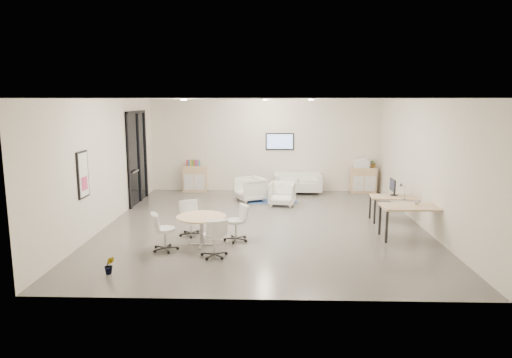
{
  "coord_description": "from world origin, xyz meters",
  "views": [
    {
      "loc": [
        0.15,
        -11.4,
        3.17
      ],
      "look_at": [
        -0.21,
        0.4,
        1.12
      ],
      "focal_mm": 32.0,
      "sensor_mm": 36.0,
      "label": 1
    }
  ],
  "objects": [
    {
      "name": "cup",
      "position": [
        3.56,
        -0.95,
        0.84
      ],
      "size": [
        0.13,
        0.11,
        0.12
      ],
      "primitive_type": "imported",
      "rotation": [
        0.0,
        0.0,
        -0.14
      ],
      "color": "white",
      "rests_on": "desk_front"
    },
    {
      "name": "monitor",
      "position": [
        3.43,
        0.58,
        0.9
      ],
      "size": [
        0.2,
        0.5,
        0.44
      ],
      "color": "black",
      "rests_on": "desk_rear"
    },
    {
      "name": "desk_rear",
      "position": [
        3.47,
        0.43,
        0.6
      ],
      "size": [
        1.34,
        0.77,
        0.67
      ],
      "rotation": [
        0.0,
        0.0,
        -0.1
      ],
      "color": "tan",
      "rests_on": "room_shell"
    },
    {
      "name": "artwork",
      "position": [
        -3.97,
        -1.6,
        1.55
      ],
      "size": [
        0.05,
        0.54,
        1.04
      ],
      "color": "black",
      "rests_on": "room_shell"
    },
    {
      "name": "blue_rug",
      "position": [
        0.21,
        2.92,
        0.01
      ],
      "size": [
        1.7,
        1.28,
        0.01
      ],
      "primitive_type": "cube",
      "rotation": [
        0.0,
        0.0,
        0.18
      ],
      "color": "#324D9A",
      "rests_on": "room_shell"
    },
    {
      "name": "books",
      "position": [
        -2.51,
        4.27,
        1.01
      ],
      "size": [
        0.47,
        0.14,
        0.22
      ],
      "color": "red",
      "rests_on": "sideboard_left"
    },
    {
      "name": "sideboard_left",
      "position": [
        -2.47,
        4.27,
        0.45
      ],
      "size": [
        0.8,
        0.42,
        0.9
      ],
      "color": "tan",
      "rests_on": "room_shell"
    },
    {
      "name": "printer",
      "position": [
        3.31,
        4.27,
        1.03
      ],
      "size": [
        0.5,
        0.43,
        0.33
      ],
      "rotation": [
        0.0,
        0.0,
        0.08
      ],
      "color": "white",
      "rests_on": "sideboard_right"
    },
    {
      "name": "sideboard_right",
      "position": [
        3.39,
        4.26,
        0.44
      ],
      "size": [
        0.87,
        0.42,
        0.87
      ],
      "color": "tan",
      "rests_on": "room_shell"
    },
    {
      "name": "room_shell",
      "position": [
        0.0,
        0.0,
        1.6
      ],
      "size": [
        9.6,
        10.6,
        4.8
      ],
      "color": "#5E5C56",
      "rests_on": "ground"
    },
    {
      "name": "meeting_chairs",
      "position": [
        -1.34,
        -1.74,
        0.41
      ],
      "size": [
        2.24,
        2.24,
        0.82
      ],
      "color": "white",
      "rests_on": "room_shell"
    },
    {
      "name": "plant_cabinet",
      "position": [
        3.74,
        4.27,
        0.99
      ],
      "size": [
        0.3,
        0.32,
        0.23
      ],
      "primitive_type": "imported",
      "rotation": [
        0.0,
        0.0,
        0.11
      ],
      "color": "#3F7F3F",
      "rests_on": "sideboard_right"
    },
    {
      "name": "armchair_left",
      "position": [
        -0.47,
        2.8,
        0.41
      ],
      "size": [
        1.04,
        1.06,
        0.83
      ],
      "primitive_type": "imported",
      "rotation": [
        0.0,
        0.0,
        -1.09
      ],
      "color": "silver",
      "rests_on": "room_shell"
    },
    {
      "name": "wall_tv",
      "position": [
        0.5,
        4.46,
        1.75
      ],
      "size": [
        0.98,
        0.06,
        0.58
      ],
      "color": "black",
      "rests_on": "room_shell"
    },
    {
      "name": "loveseat",
      "position": [
        1.12,
        4.09,
        0.33
      ],
      "size": [
        1.62,
        0.83,
        0.6
      ],
      "rotation": [
        0.0,
        0.0,
        0.01
      ],
      "color": "silver",
      "rests_on": "room_shell"
    },
    {
      "name": "round_table",
      "position": [
        -1.34,
        -1.74,
        0.58
      ],
      "size": [
        1.09,
        1.09,
        0.66
      ],
      "color": "tan",
      "rests_on": "room_shell"
    },
    {
      "name": "glass_door",
      "position": [
        -3.95,
        2.51,
        1.5
      ],
      "size": [
        0.09,
        1.9,
        2.85
      ],
      "color": "black",
      "rests_on": "room_shell"
    },
    {
      "name": "ceiling_spots",
      "position": [
        -0.2,
        0.83,
        3.18
      ],
      "size": [
        3.14,
        4.14,
        0.03
      ],
      "color": "#FFEAC6",
      "rests_on": "room_shell"
    },
    {
      "name": "desk_front",
      "position": [
        3.47,
        -1.12,
        0.7
      ],
      "size": [
        1.53,
        0.81,
        0.78
      ],
      "rotation": [
        0.0,
        0.0,
        0.04
      ],
      "color": "tan",
      "rests_on": "room_shell"
    },
    {
      "name": "plant_floor",
      "position": [
        -2.8,
        -3.49,
        0.08
      ],
      "size": [
        0.28,
        0.38,
        0.15
      ],
      "primitive_type": "imported",
      "rotation": [
        0.0,
        0.0,
        0.32
      ],
      "color": "#3F7F3F",
      "rests_on": "room_shell"
    },
    {
      "name": "armchair_right",
      "position": [
        0.54,
        2.22,
        0.39
      ],
      "size": [
        0.86,
        0.82,
        0.78
      ],
      "primitive_type": "imported",
      "rotation": [
        0.0,
        0.0,
        -0.17
      ],
      "color": "silver",
      "rests_on": "room_shell"
    }
  ]
}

